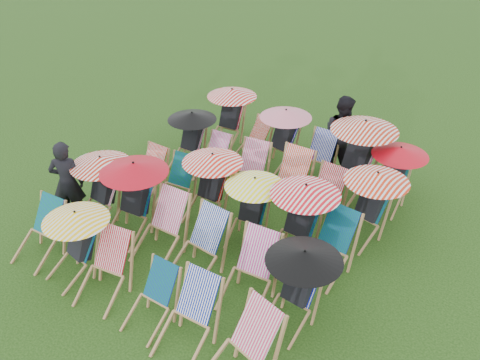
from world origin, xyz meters
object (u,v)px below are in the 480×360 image
Objects in this scene: deckchair_0 at (38,232)px; person_rear at (342,134)px; deckchair_29 at (392,176)px; person_left at (67,182)px; deckchair_5 at (239,352)px.

deckchair_0 is 0.58× the size of person_rear.
deckchair_29 is 0.76× the size of person_left.
person_left reaches higher than deckchair_5.
person_rear is at bearing -159.24° from person_left.
deckchair_0 is 3.97m from deckchair_5.
deckchair_0 is at bearing 76.61° from person_left.
person_left is (-0.38, 0.91, 0.32)m from deckchair_0.
deckchair_5 is 5.49m from person_rear.
deckchair_29 is at bearing 102.78° from deckchair_5.
person_left is at bearing 179.56° from deckchair_5.
person_left reaches higher than deckchair_0.
person_left reaches higher than deckchair_29.
deckchair_5 reaches higher than deckchair_0.
deckchair_5 is at bearing 118.52° from person_rear.
deckchair_5 is at bearing -5.88° from deckchair_0.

